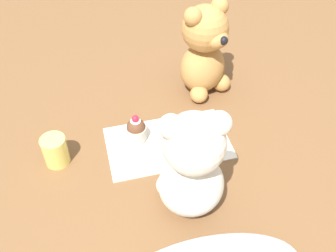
{
  "coord_description": "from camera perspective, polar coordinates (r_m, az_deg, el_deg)",
  "views": [
    {
      "loc": [
        0.15,
        0.59,
        0.66
      ],
      "look_at": [
        0.0,
        0.0,
        0.06
      ],
      "focal_mm": 42.0,
      "sensor_mm": 36.0,
      "label": 1
    }
  ],
  "objects": [
    {
      "name": "teddy_bear_cream",
      "position": [
        0.7,
        3.5,
        -5.95
      ],
      "size": [
        0.14,
        0.13,
        0.25
      ],
      "rotation": [
        0.0,
        0.0,
        -0.15
      ],
      "color": "silver",
      "rests_on": "ground_plane"
    },
    {
      "name": "knitted_placemat",
      "position": [
        0.9,
        -0.0,
        -2.41
      ],
      "size": [
        0.28,
        0.16,
        0.01
      ],
      "primitive_type": "cube",
      "color": "silver",
      "rests_on": "ground_plane"
    },
    {
      "name": "cupcake_near_cream_bear",
      "position": [
        0.88,
        4.99,
        -1.18
      ],
      "size": [
        0.06,
        0.06,
        0.07
      ],
      "color": "#B2ADA3",
      "rests_on": "knitted_placemat"
    },
    {
      "name": "cupcake_near_tan_bear",
      "position": [
        0.89,
        -4.64,
        -0.53
      ],
      "size": [
        0.05,
        0.05,
        0.07
      ],
      "color": "#B2ADA3",
      "rests_on": "knitted_placemat"
    },
    {
      "name": "teddy_bear_tan",
      "position": [
        0.97,
        5.32,
        10.86
      ],
      "size": [
        0.15,
        0.14,
        0.24
      ],
      "rotation": [
        0.0,
        0.0,
        3.53
      ],
      "color": "#B78447",
      "rests_on": "ground_plane"
    },
    {
      "name": "ground_plane",
      "position": [
        0.9,
        -0.0,
        -2.54
      ],
      "size": [
        4.0,
        4.0,
        0.0
      ],
      "primitive_type": "plane",
      "color": "brown"
    },
    {
      "name": "juice_glass",
      "position": [
        0.87,
        -16.04,
        -3.45
      ],
      "size": [
        0.05,
        0.05,
        0.07
      ],
      "primitive_type": "cylinder",
      "color": "#EADB66",
      "rests_on": "ground_plane"
    }
  ]
}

